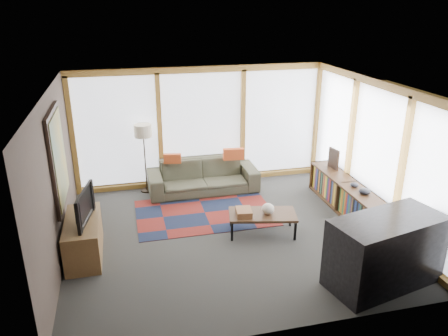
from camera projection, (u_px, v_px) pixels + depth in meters
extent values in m
plane|color=#2D2D2A|center=(229.00, 234.00, 7.73)|extent=(5.50, 5.50, 0.00)
cube|color=#41342E|center=(55.00, 180.00, 6.66)|extent=(0.04, 5.00, 2.60)
cube|color=#41342E|center=(283.00, 240.00, 4.99)|extent=(5.50, 0.04, 2.60)
cube|color=silver|center=(230.00, 87.00, 6.79)|extent=(5.50, 5.00, 0.04)
cube|color=white|center=(202.00, 126.00, 9.50)|extent=(5.30, 0.02, 2.35)
cube|color=white|center=(376.00, 153.00, 7.85)|extent=(0.02, 4.80, 2.35)
cube|color=black|center=(58.00, 158.00, 6.85)|extent=(0.05, 1.35, 1.55)
cube|color=orange|center=(60.00, 158.00, 6.85)|extent=(0.02, 1.20, 1.40)
cube|color=maroon|center=(205.00, 213.00, 8.48)|extent=(2.62, 1.69, 0.01)
imported|color=#333425|center=(203.00, 176.00, 9.35)|extent=(2.33, 0.92, 0.68)
cube|color=#B8481F|center=(172.00, 159.00, 9.10)|extent=(0.38, 0.18, 0.20)
cube|color=#B8481F|center=(233.00, 154.00, 9.30)|extent=(0.45, 0.17, 0.24)
cube|color=brown|center=(244.00, 212.00, 7.53)|extent=(0.31, 0.36, 0.11)
ellipsoid|color=beige|center=(268.00, 209.00, 7.57)|extent=(0.26, 0.26, 0.19)
ellipsoid|color=black|center=(365.00, 191.00, 7.83)|extent=(0.23, 0.23, 0.10)
ellipsoid|color=black|center=(354.00, 185.00, 8.13)|extent=(0.19, 0.19, 0.08)
cube|color=black|center=(334.00, 159.00, 8.98)|extent=(0.09, 0.32, 0.42)
cube|color=brown|center=(84.00, 238.00, 6.97)|extent=(0.53, 1.27, 0.63)
imported|color=black|center=(79.00, 206.00, 6.73)|extent=(0.29, 0.92, 0.52)
cube|color=black|center=(385.00, 251.00, 6.22)|extent=(1.77, 1.12, 1.04)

